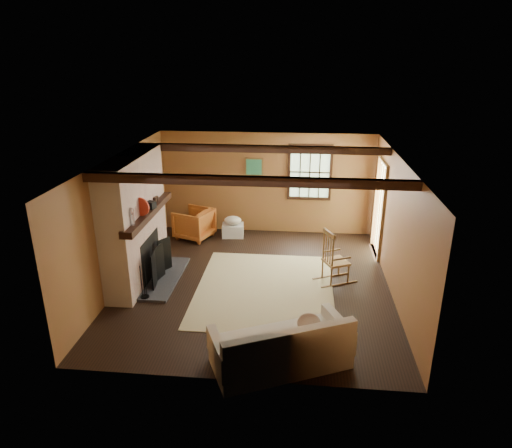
# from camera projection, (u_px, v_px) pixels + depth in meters

# --- Properties ---
(ground) EXTENTS (5.50, 5.50, 0.00)m
(ground) POSITION_uv_depth(u_px,v_px,m) (255.00, 283.00, 8.65)
(ground) COLOR black
(ground) RESTS_ON ground
(room_envelope) EXTENTS (5.02, 5.52, 2.44)m
(room_envelope) POSITION_uv_depth(u_px,v_px,m) (269.00, 197.00, 8.29)
(room_envelope) COLOR brown
(room_envelope) RESTS_ON ground
(fireplace) EXTENTS (1.02, 2.30, 2.40)m
(fireplace) POSITION_uv_depth(u_px,v_px,m) (136.00, 225.00, 8.47)
(fireplace) COLOR #AF5B43
(fireplace) RESTS_ON ground
(rug) EXTENTS (2.50, 3.00, 0.01)m
(rug) POSITION_uv_depth(u_px,v_px,m) (265.00, 289.00, 8.44)
(rug) COLOR tan
(rug) RESTS_ON ground
(rocking_chair) EXTENTS (0.85, 0.68, 1.05)m
(rocking_chair) POSITION_uv_depth(u_px,v_px,m) (334.00, 260.00, 8.57)
(rocking_chair) COLOR tan
(rocking_chair) RESTS_ON ground
(sofa) EXTENTS (2.07, 1.54, 0.77)m
(sofa) POSITION_uv_depth(u_px,v_px,m) (282.00, 350.00, 6.27)
(sofa) COLOR silver
(sofa) RESTS_ON ground
(firewood_pile) EXTENTS (0.60, 0.11, 0.22)m
(firewood_pile) POSITION_uv_depth(u_px,v_px,m) (193.00, 226.00, 11.20)
(firewood_pile) COLOR #543424
(firewood_pile) RESTS_ON ground
(laundry_basket) EXTENTS (0.54, 0.43, 0.30)m
(laundry_basket) POSITION_uv_depth(u_px,v_px,m) (233.00, 230.00, 10.82)
(laundry_basket) COLOR silver
(laundry_basket) RESTS_ON ground
(basket_pillow) EXTENTS (0.45, 0.38, 0.20)m
(basket_pillow) POSITION_uv_depth(u_px,v_px,m) (233.00, 220.00, 10.73)
(basket_pillow) COLOR silver
(basket_pillow) RESTS_ON laundry_basket
(armchair) EXTENTS (0.99, 0.98, 0.71)m
(armchair) POSITION_uv_depth(u_px,v_px,m) (194.00, 224.00, 10.66)
(armchair) COLOR #BF6026
(armchair) RESTS_ON ground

